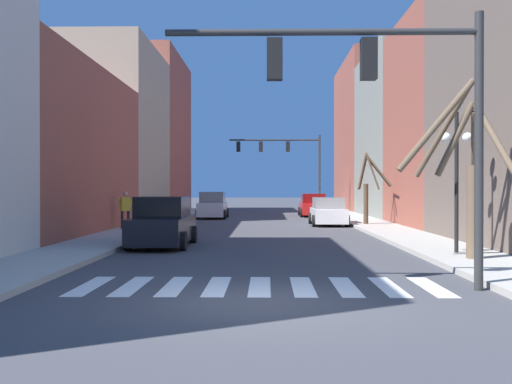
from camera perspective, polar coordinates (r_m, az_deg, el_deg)
name	(u,v)px	position (r m, az deg, el deg)	size (l,w,h in m)	color
ground_plane	(259,303)	(10.99, 0.25, -10.51)	(240.00, 240.00, 0.00)	#424247
building_row_left	(73,118)	(33.59, -16.99, 6.80)	(6.00, 52.91, 13.27)	beige
building_row_right	(443,116)	(35.94, 17.36, 6.90)	(6.00, 57.85, 13.69)	#515B66
crosswalk_stripes	(260,286)	(12.77, 0.37, -8.96)	(7.65, 2.60, 0.01)	white
traffic_signal_near	(384,88)	(12.58, 12.12, 9.62)	(6.46, 0.28, 5.65)	#2D2D2D
traffic_signal_far	(286,155)	(48.99, 2.86, 3.55)	(7.45, 0.28, 6.42)	#2D2D2D
street_lamp_right_corner	(457,145)	(18.84, 18.56, 4.25)	(0.95, 0.36, 4.54)	black
car_at_intersection	(163,223)	(21.54, -8.86, -2.96)	(2.05, 4.67, 1.78)	black
car_parked_right_near	(313,206)	(44.22, 5.45, -1.31)	(2.05, 4.62, 1.67)	red
car_parked_right_mid	(213,206)	(41.18, -4.15, -1.35)	(2.00, 4.55, 1.82)	silver
car_driving_away_lane	(328,212)	(33.62, 6.90, -1.93)	(1.99, 4.31, 1.55)	white
pedestrian_on_left_sidewalk	(125,207)	(29.08, -12.35, -1.37)	(0.70, 0.45, 1.77)	black
street_tree_right_near	(465,171)	(17.36, 19.29, 1.87)	(2.65, 3.15, 4.93)	brown
street_tree_right_mid	(368,189)	(32.72, 10.60, 0.26)	(2.00, 2.10, 3.85)	#473828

